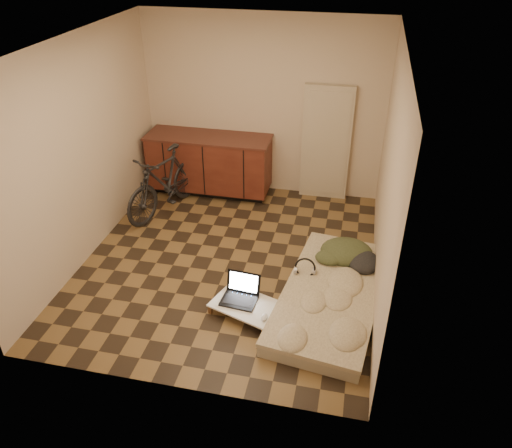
% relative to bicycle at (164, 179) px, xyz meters
% --- Properties ---
extents(room_shell, '(3.50, 4.00, 2.60)m').
position_rel_bicycle_xyz_m(room_shell, '(1.20, -1.00, 0.79)').
color(room_shell, brown).
rests_on(room_shell, ground).
extents(cabinets, '(1.84, 0.62, 0.91)m').
position_rel_bicycle_xyz_m(cabinets, '(0.45, 0.70, -0.04)').
color(cabinets, black).
rests_on(cabinets, ground).
extents(appliance_panel, '(0.70, 0.10, 1.70)m').
position_rel_bicycle_xyz_m(appliance_panel, '(2.15, 0.94, 0.34)').
color(appliance_panel, beige).
rests_on(appliance_panel, ground).
extents(bicycle, '(0.96, 1.65, 1.02)m').
position_rel_bicycle_xyz_m(bicycle, '(0.00, 0.00, 0.00)').
color(bicycle, black).
rests_on(bicycle, ground).
extents(futon, '(1.28, 2.22, 0.18)m').
position_rel_bicycle_xyz_m(futon, '(2.50, -1.53, -0.42)').
color(futon, '#AEA48B').
rests_on(futon, ground).
extents(clothing_pile, '(0.72, 0.63, 0.26)m').
position_rel_bicycle_xyz_m(clothing_pile, '(2.66, -0.89, -0.20)').
color(clothing_pile, '#374025').
rests_on(clothing_pile, futon).
extents(headphones, '(0.27, 0.25, 0.17)m').
position_rel_bicycle_xyz_m(headphones, '(2.17, -1.30, -0.24)').
color(headphones, black).
rests_on(headphones, futon).
extents(lap_desk, '(0.84, 0.68, 0.12)m').
position_rel_bicycle_xyz_m(lap_desk, '(1.63, -1.89, -0.41)').
color(lap_desk, brown).
rests_on(lap_desk, ground).
extents(laptop, '(0.40, 0.37, 0.26)m').
position_rel_bicycle_xyz_m(laptop, '(1.54, -1.81, -0.34)').
color(laptop, black).
rests_on(laptop, lap_desk).
extents(mouse, '(0.08, 0.12, 0.04)m').
position_rel_bicycle_xyz_m(mouse, '(1.86, -2.07, -0.37)').
color(mouse, silver).
rests_on(mouse, lap_desk).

